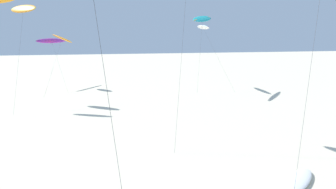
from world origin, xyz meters
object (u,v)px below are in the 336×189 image
at_px(flying_kite_3, 62,38).
at_px(flying_kite_7, 203,27).
at_px(flying_kite_6, 52,41).
at_px(flying_kite_4, 23,9).
at_px(grounded_kite_1, 298,181).
at_px(flying_kite_9, 203,19).

height_order(flying_kite_3, flying_kite_7, flying_kite_7).
bearing_deg(flying_kite_6, flying_kite_3, -48.94).
height_order(flying_kite_4, flying_kite_6, flying_kite_4).
height_order(flying_kite_6, grounded_kite_1, flying_kite_6).
bearing_deg(grounded_kite_1, flying_kite_7, 80.92).
relative_size(flying_kite_6, grounded_kite_1, 2.78).
distance_m(flying_kite_9, grounded_kite_1, 36.63).
xyz_separation_m(flying_kite_3, flying_kite_7, (24.69, -4.85, 1.96)).
relative_size(flying_kite_6, flying_kite_7, 1.11).
bearing_deg(flying_kite_3, flying_kite_9, -20.68).
distance_m(flying_kite_7, grounded_kite_1, 40.18).
xyz_separation_m(flying_kite_9, grounded_kite_1, (-4.68, -34.37, -11.78)).
relative_size(flying_kite_9, grounded_kite_1, 2.89).
bearing_deg(flying_kite_4, flying_kite_3, 70.10).
height_order(flying_kite_3, flying_kite_9, flying_kite_9).
bearing_deg(flying_kite_3, grounded_kite_1, -66.71).
distance_m(flying_kite_3, flying_kite_9, 25.07).
relative_size(flying_kite_6, flying_kite_9, 0.96).
relative_size(flying_kite_3, flying_kite_7, 1.09).
xyz_separation_m(flying_kite_4, flying_kite_9, (27.10, 1.85, -1.05)).
relative_size(flying_kite_3, flying_kite_6, 0.98).
distance_m(flying_kite_3, flying_kite_6, 3.22).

